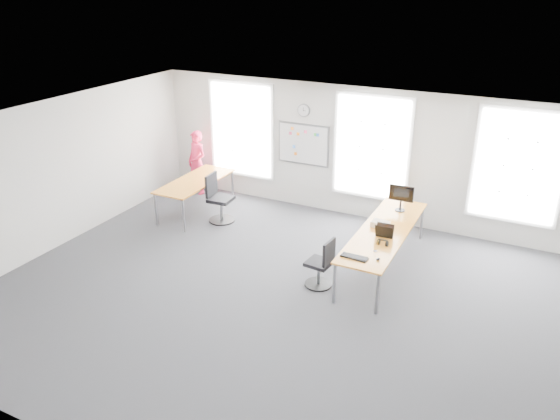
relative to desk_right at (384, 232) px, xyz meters
The scene contains 22 objects.
floor 2.38m from the desk_right, 124.50° to the right, with size 10.00×10.00×0.00m, color #28282D.
ceiling 3.20m from the desk_right, 124.50° to the right, with size 10.00×10.00×0.00m, color white.
wall_back 2.60m from the desk_right, 120.98° to the left, with size 10.00×10.00×0.00m, color silver.
wall_front 6.05m from the desk_right, 102.33° to the right, with size 10.00×10.00×0.00m, color silver.
wall_left 6.60m from the desk_right, 163.46° to the right, with size 10.00×10.00×0.00m, color silver.
window_left 4.87m from the desk_right, 153.82° to the left, with size 1.60×0.06×2.20m, color white.
window_mid 2.51m from the desk_right, 115.01° to the left, with size 1.60×0.06×2.20m, color white.
window_right 3.07m from the desk_right, 46.21° to the left, with size 1.60×0.06×2.20m, color white.
desk_right is the anchor object (origin of this frame).
desk_left 4.76m from the desk_right, behind, with size 0.87×2.18×0.80m.
chair_right 1.44m from the desk_right, 124.04° to the right, with size 0.50×0.50×0.94m.
chair_left 4.01m from the desk_right, behind, with size 0.59×0.59×1.11m.
person 5.66m from the desk_right, 162.34° to the left, with size 0.59×0.39×1.63m, color #E92753.
whiteboard 3.47m from the desk_right, 141.35° to the left, with size 1.20×0.03×0.90m, color white.
wall_clock 3.73m from the desk_right, 141.35° to the left, with size 0.30×0.30×0.04m, color gray.
keyboard 1.31m from the desk_right, 96.28° to the right, with size 0.47×0.17×0.02m, color black.
mouse 1.23m from the desk_right, 78.60° to the right, with size 0.06×0.10×0.04m, color black.
lens_cap 0.92m from the desk_right, 83.35° to the right, with size 0.07×0.07×0.01m, color black.
headphones 0.66m from the desk_right, 77.13° to the right, with size 0.20×0.10×0.12m.
laptop_sleeve 0.38m from the desk_right, 75.49° to the right, with size 0.32×0.18×0.26m.
paper_stack 0.18m from the desk_right, 140.57° to the left, with size 0.31×0.23×0.11m, color beige.
monitor 1.08m from the desk_right, 88.99° to the left, with size 0.49×0.20×0.55m.
Camera 1 is at (3.64, -7.27, 5.19)m, focal length 35.00 mm.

